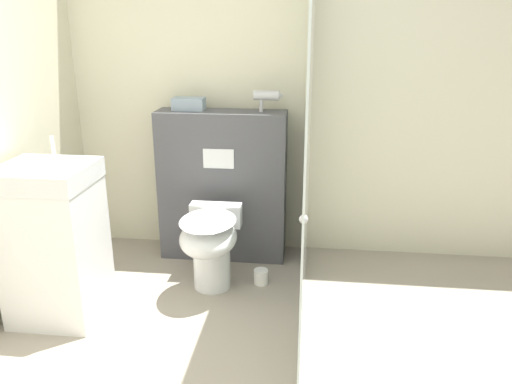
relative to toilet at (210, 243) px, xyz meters
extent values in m
cube|color=beige|center=(0.15, 0.76, 0.91)|extent=(8.00, 0.06, 2.50)
cube|color=#4C4C51|center=(-0.01, 0.53, 0.22)|extent=(0.94, 0.27, 1.12)
cube|color=white|center=(-0.01, 0.40, 0.47)|extent=(0.22, 0.01, 0.14)
cube|color=silver|center=(0.63, -0.23, 0.70)|extent=(0.01, 1.91, 2.08)
sphere|color=#B2B2B7|center=(0.63, -1.15, 0.66)|extent=(0.04, 0.04, 0.04)
cylinder|color=white|center=(0.00, 0.03, -0.15)|extent=(0.25, 0.25, 0.37)
ellipsoid|color=white|center=(0.00, -0.05, 0.06)|extent=(0.37, 0.47, 0.22)
ellipsoid|color=white|center=(0.00, -0.05, 0.18)|extent=(0.36, 0.46, 0.02)
cube|color=white|center=(0.00, 0.21, 0.11)|extent=(0.35, 0.11, 0.16)
cube|color=white|center=(-0.85, -0.41, 0.08)|extent=(0.50, 0.47, 0.84)
cube|color=white|center=(-0.85, -0.41, 0.56)|extent=(0.51, 0.48, 0.11)
cylinder|color=silver|center=(-0.85, -0.28, 0.69)|extent=(0.02, 0.02, 0.14)
cylinder|color=#B7B7BC|center=(0.31, 0.54, 0.90)|extent=(0.18, 0.07, 0.07)
cone|color=#B7B7BC|center=(0.42, 0.54, 0.90)|extent=(0.03, 0.06, 0.06)
cylinder|color=#B7B7BC|center=(0.28, 0.54, 0.84)|extent=(0.03, 0.03, 0.11)
cube|color=#8C9EAD|center=(-0.25, 0.56, 0.83)|extent=(0.23, 0.13, 0.09)
cylinder|color=white|center=(0.33, 0.10, -0.29)|extent=(0.10, 0.10, 0.10)
camera|label=1|loc=(0.65, -2.96, 1.38)|focal=35.00mm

